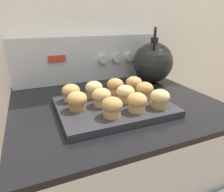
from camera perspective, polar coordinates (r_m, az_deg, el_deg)
wall_back at (r=1.03m, az=-7.60°, el=20.53°), size 8.00×0.05×2.40m
stove_range at (r=1.03m, az=0.48°, el=-25.51°), size 0.74×0.68×0.92m
control_panel at (r=1.00m, az=-6.16°, el=10.59°), size 0.72×0.07×0.22m
muffin_pan at (r=0.69m, az=0.42°, el=-2.91°), size 0.37×0.29×0.02m
muffin_r0_c1 at (r=0.58m, az=-0.01°, el=-3.09°), size 0.06×0.06×0.06m
muffin_r0_c2 at (r=0.62m, az=7.09°, el=-1.70°), size 0.06×0.06×0.06m
muffin_r0_c3 at (r=0.66m, az=13.50°, el=-0.64°), size 0.06×0.06×0.06m
muffin_r1_c0 at (r=0.64m, az=-9.95°, el=-1.35°), size 0.06×0.06×0.06m
muffin_r1_c1 at (r=0.66m, az=-3.00°, el=-0.25°), size 0.06×0.06×0.06m
muffin_r1_c2 at (r=0.69m, az=3.85°, el=0.72°), size 0.06×0.06×0.06m
muffin_r1_c3 at (r=0.73m, az=9.26°, el=1.68°), size 0.06×0.06×0.06m
muffin_r2_c0 at (r=0.71m, az=-11.64°, el=1.02°), size 0.06×0.06×0.06m
muffin_r2_c1 at (r=0.73m, az=-5.17°, el=1.96°), size 0.06×0.06×0.06m
muffin_r2_c2 at (r=0.76m, az=0.92°, el=2.87°), size 0.06×0.06×0.06m
muffin_r2_c3 at (r=0.79m, az=6.24°, el=3.46°), size 0.06×0.06×0.06m
tea_kettle at (r=0.99m, az=11.60°, el=9.61°), size 0.19×0.21×0.26m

